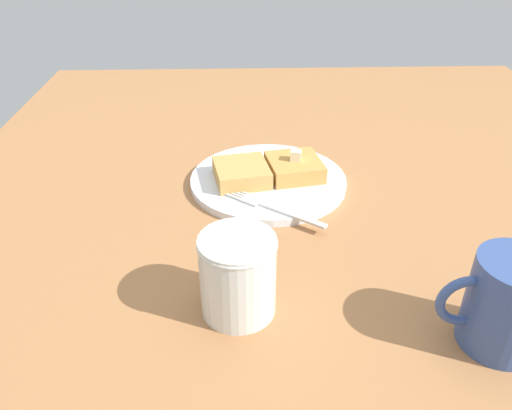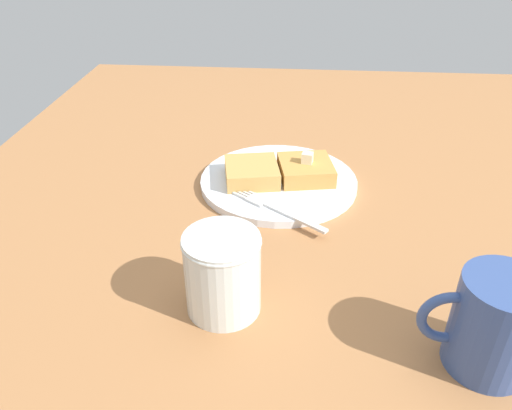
% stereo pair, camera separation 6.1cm
% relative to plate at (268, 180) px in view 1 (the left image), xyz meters
% --- Properties ---
extents(table_surface, '(1.11, 1.11, 0.02)m').
position_rel_plate_xyz_m(table_surface, '(-0.07, -0.03, -0.02)').
color(table_surface, '#A76F41').
rests_on(table_surface, ground).
extents(plate, '(0.23, 0.23, 0.01)m').
position_rel_plate_xyz_m(plate, '(0.00, 0.00, 0.00)').
color(plate, white).
rests_on(plate, table_surface).
extents(toast_slice_left, '(0.09, 0.09, 0.02)m').
position_rel_plate_xyz_m(toast_slice_left, '(-0.04, -0.01, 0.02)').
color(toast_slice_left, '#C88F44').
rests_on(toast_slice_left, plate).
extents(toast_slice_middle, '(0.09, 0.09, 0.02)m').
position_rel_plate_xyz_m(toast_slice_middle, '(0.04, 0.01, 0.02)').
color(toast_slice_middle, tan).
rests_on(toast_slice_middle, plate).
extents(butter_pat_primary, '(0.02, 0.02, 0.02)m').
position_rel_plate_xyz_m(butter_pat_primary, '(-0.04, -0.01, 0.04)').
color(butter_pat_primary, '#F8EBC3').
rests_on(butter_pat_primary, toast_slice_left).
extents(fork, '(0.14, 0.11, 0.00)m').
position_rel_plate_xyz_m(fork, '(0.01, 0.08, 0.01)').
color(fork, silver).
rests_on(fork, plate).
extents(syrup_jar, '(0.08, 0.08, 0.09)m').
position_rel_plate_xyz_m(syrup_jar, '(0.05, 0.26, 0.03)').
color(syrup_jar, '#461E0D').
rests_on(syrup_jar, table_surface).
extents(coffee_mug, '(0.11, 0.08, 0.10)m').
position_rel_plate_xyz_m(coffee_mug, '(-0.20, 0.31, 0.04)').
color(coffee_mug, '#364F8C').
rests_on(coffee_mug, table_surface).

